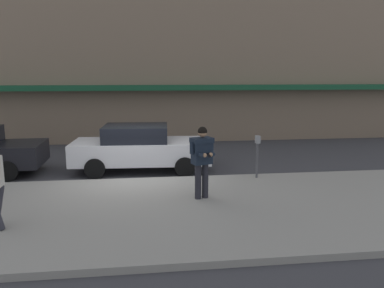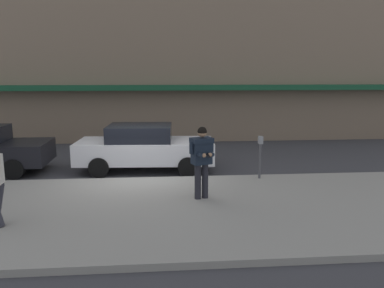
{
  "view_description": "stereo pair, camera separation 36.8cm",
  "coord_description": "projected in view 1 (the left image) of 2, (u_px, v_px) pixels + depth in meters",
  "views": [
    {
      "loc": [
        0.35,
        -11.14,
        3.17
      ],
      "look_at": [
        1.47,
        -2.11,
        1.49
      ],
      "focal_mm": 35.0,
      "sensor_mm": 36.0,
      "label": 1
    },
    {
      "loc": [
        0.71,
        -11.17,
        3.17
      ],
      "look_at": [
        1.47,
        -2.11,
        1.49
      ],
      "focal_mm": 35.0,
      "sensor_mm": 36.0,
      "label": 2
    }
  ],
  "objects": [
    {
      "name": "storefront_facade",
      "position": [
        156.0,
        22.0,
        18.75
      ],
      "size": [
        28.0,
        4.7,
        11.63
      ],
      "color": "#84705B",
      "rests_on": "ground"
    },
    {
      "name": "sidewalk",
      "position": [
        176.0,
        210.0,
        8.73
      ],
      "size": [
        32.0,
        5.3,
        0.14
      ],
      "primitive_type": "cube",
      "color": "#99968E",
      "rests_on": "ground"
    },
    {
      "name": "parking_meter",
      "position": [
        257.0,
        150.0,
        11.08
      ],
      "size": [
        0.12,
        0.18,
        1.27
      ],
      "color": "#4C4C51",
      "rests_on": "sidewalk"
    },
    {
      "name": "parked_sedan_mid",
      "position": [
        140.0,
        148.0,
        12.45
      ],
      "size": [
        4.59,
        2.11,
        1.54
      ],
      "color": "silver",
      "rests_on": "ground"
    },
    {
      "name": "curb_paint_line",
      "position": [
        168.0,
        179.0,
        11.57
      ],
      "size": [
        28.0,
        0.12,
        0.01
      ],
      "primitive_type": "cube",
      "color": "silver",
      "rests_on": "ground"
    },
    {
      "name": "man_texting_on_phone",
      "position": [
        202.0,
        155.0,
        9.15
      ],
      "size": [
        0.62,
        0.65,
        1.81
      ],
      "color": "#23232B",
      "rests_on": "sidewalk"
    },
    {
      "name": "ground_plane",
      "position": [
        136.0,
        181.0,
        11.4
      ],
      "size": [
        80.0,
        80.0,
        0.0
      ],
      "primitive_type": "plane",
      "color": "#3D3D42"
    }
  ]
}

